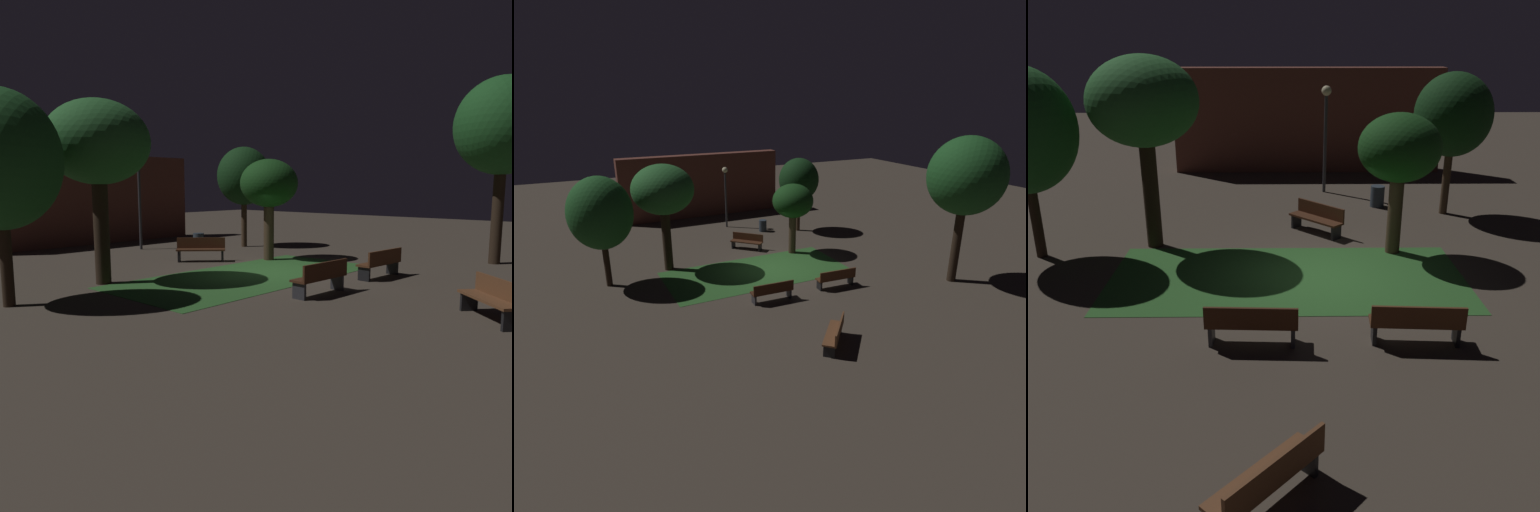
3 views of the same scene
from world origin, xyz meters
TOP-DOWN VIEW (x-y plane):
  - ground_plane at (0.00, 0.00)m, footprint 60.00×60.00m
  - grass_lawn at (-0.86, -0.02)m, footprint 8.77×4.08m
  - bench_back_row at (-1.60, -3.22)m, footprint 1.82×0.56m
  - bench_front_left at (1.59, -3.22)m, footprint 1.83×0.59m
  - bench_lawn_edge at (0.11, 3.37)m, footprint 1.61×1.62m
  - bench_near_trees at (-1.20, -7.26)m, footprint 1.58×1.64m
  - tree_back_right at (-7.50, 1.52)m, footprint 2.76×2.76m
  - tree_back_left at (2.08, 1.72)m, footprint 2.16×2.16m
  - tree_right_canopy at (-4.57, 2.30)m, footprint 2.91×2.91m
  - tree_near_wall at (4.45, 5.26)m, footprint 2.45×2.45m
  - tree_tall_center at (6.87, -4.93)m, footprint 3.30×3.30m
  - lamp_post_near_wall at (0.67, 7.99)m, footprint 0.36×0.36m
  - trash_bin at (2.37, 6.07)m, footprint 0.48×0.48m
  - building_wall_backdrop at (0.21, 11.54)m, footprint 11.25×0.80m

SIDE VIEW (x-z plane):
  - ground_plane at x=0.00m, z-range 0.00..0.00m
  - grass_lawn at x=-0.86m, z-range 0.00..0.01m
  - trash_bin at x=2.37m, z-range 0.00..0.73m
  - bench_back_row at x=-1.60m, z-range 0.04..0.92m
  - bench_front_left at x=1.59m, z-range 0.04..0.92m
  - bench_lawn_edge at x=0.11m, z-range 0.04..0.92m
  - bench_near_trees at x=-1.20m, z-range 0.04..0.92m
  - building_wall_backdrop at x=0.21m, z-range 0.00..4.29m
  - lamp_post_near_wall at x=0.67m, z-range 0.75..4.64m
  - tree_back_left at x=2.08m, z-range 0.93..4.72m
  - tree_near_wall at x=4.45m, z-range 0.94..5.49m
  - tree_back_right at x=-7.50m, z-range 0.88..5.86m
  - tree_right_canopy at x=-4.57m, z-range 1.34..6.52m
  - tree_tall_center at x=6.87m, z-range 1.54..8.12m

